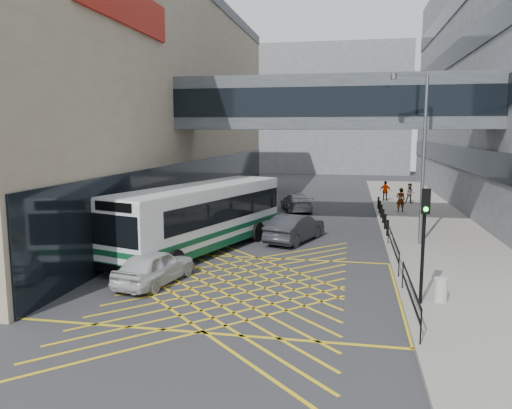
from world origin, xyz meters
The scene contains 18 objects.
ground centered at (0.00, 0.00, 0.00)m, with size 120.00×120.00×0.00m, color #333335.
building_whsmith centered at (-17.98, 16.00, 8.00)m, with size 24.17×42.00×16.00m.
building_far centered at (-2.00, 60.00, 9.00)m, with size 28.00×16.00×18.00m, color slate.
skybridge centered at (3.00, 12.00, 7.50)m, with size 20.00×4.10×3.00m.
pavement centered at (9.00, 15.00, 0.08)m, with size 6.00×54.00×0.16m, color gray.
box_junction centered at (0.00, 0.00, 0.00)m, with size 12.00×9.00×0.01m.
bus centered at (-2.95, 5.31, 1.75)m, with size 6.13×11.92×3.27m.
car_white centered at (-3.20, -0.20, 0.69)m, with size 1.77×4.34×1.38m, color silver.
car_dark centered at (1.30, 8.32, 0.75)m, with size 1.87×4.77×1.49m, color #232429.
car_silver centered at (0.24, 18.81, 0.70)m, with size 1.91×4.51×1.40m, color gray.
traffic_light centered at (6.58, -1.20, 2.69)m, with size 0.28×0.45×3.89m.
street_lamp centered at (7.54, 8.12, 5.00)m, with size 1.92×0.73×8.50m.
litter_bin centered at (7.27, -0.75, 0.56)m, with size 0.46×0.46×0.80m, color #ADA89E.
kerb_railings centered at (6.15, 1.78, 0.88)m, with size 0.05×12.54×1.00m.
bollards centered at (6.25, 15.00, 0.61)m, with size 0.14×10.14×0.90m.
pedestrian_a centered at (7.73, 18.91, 1.02)m, with size 0.68×0.49×1.71m, color gray.
pedestrian_b centered at (8.90, 23.61, 0.96)m, with size 0.78×0.45×1.60m, color gray.
pedestrian_c centered at (7.04, 24.70, 0.98)m, with size 0.97×0.47×1.64m, color gray.
Camera 1 is at (4.20, -17.90, 5.84)m, focal length 35.00 mm.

